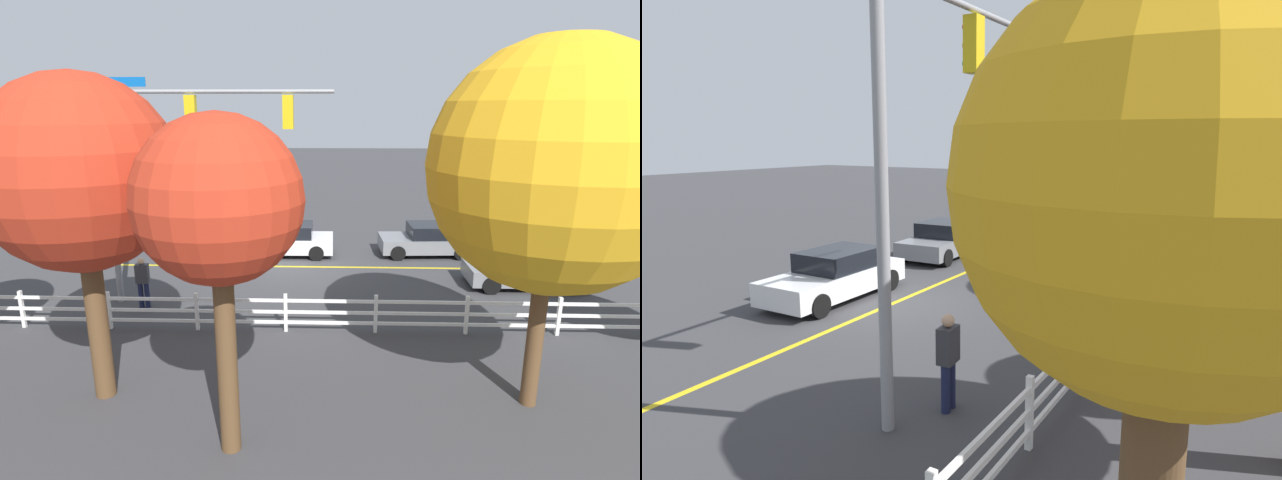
{
  "view_description": "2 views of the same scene",
  "coord_description": "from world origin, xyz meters",
  "views": [
    {
      "loc": [
        -1.86,
        19.66,
        6.37
      ],
      "look_at": [
        -1.25,
        1.79,
        1.62
      ],
      "focal_mm": 28.38,
      "sensor_mm": 36.0,
      "label": 1
    },
    {
      "loc": [
        11.58,
        8.88,
        4.51
      ],
      "look_at": [
        -1.6,
        1.27,
        1.66
      ],
      "focal_mm": 30.25,
      "sensor_mm": 36.0,
      "label": 2
    }
  ],
  "objects": [
    {
      "name": "car_0",
      "position": [
        -5.82,
        -1.99,
        0.66
      ],
      "size": [
        4.08,
        2.18,
        1.37
      ],
      "rotation": [
        0.0,
        0.0,
        6.34
      ],
      "color": "slate",
      "rests_on": "ground_plane"
    },
    {
      "name": "tree_4",
      "position": [
        7.8,
        8.3,
        4.14
      ],
      "size": [
        2.99,
        2.99,
        5.7
      ],
      "color": "brown",
      "rests_on": "ground_plane"
    },
    {
      "name": "car_3",
      "position": [
        -12.5,
        -1.78,
        0.6
      ],
      "size": [
        4.59,
        2.03,
        1.23
      ],
      "rotation": [
        0.0,
        0.0,
        6.32
      ],
      "color": "silver",
      "rests_on": "ground_plane"
    },
    {
      "name": "pedestrian",
      "position": [
        4.39,
        4.46,
        0.93
      ],
      "size": [
        0.42,
        0.3,
        1.69
      ],
      "rotation": [
        0.0,
        0.0,
        4.81
      ],
      "color": "#191E3F",
      "rests_on": "ground_plane"
    },
    {
      "name": "tree_0",
      "position": [
        -11.79,
        8.95,
        4.44
      ],
      "size": [
        2.84,
        2.84,
        5.93
      ],
      "color": "brown",
      "rests_on": "ground_plane"
    },
    {
      "name": "ground_plane",
      "position": [
        0.0,
        0.0,
        0.0
      ],
      "size": [
        120.0,
        120.0,
        0.0
      ],
      "primitive_type": "plane",
      "color": "#38383A"
    },
    {
      "name": "car_1",
      "position": [
        0.44,
        -1.73,
        0.68
      ],
      "size": [
        4.39,
        1.93,
        1.4
      ],
      "rotation": [
        0.0,
        0.0,
        6.29
      ],
      "color": "silver",
      "rests_on": "ground_plane"
    },
    {
      "name": "lane_center_stripe",
      "position": [
        -4.0,
        0.0,
        0.0
      ],
      "size": [
        28.0,
        0.16,
        0.01
      ],
      "primitive_type": "cube",
      "color": "gold",
      "rests_on": "ground_plane"
    },
    {
      "name": "white_rail_fence",
      "position": [
        -3.0,
        6.1,
        0.6
      ],
      "size": [
        26.1,
        0.1,
        1.15
      ],
      "color": "white",
      "rests_on": "ground_plane"
    },
    {
      "name": "car_2",
      "position": [
        -8.6,
        1.97,
        0.64
      ],
      "size": [
        4.09,
        1.99,
        1.36
      ],
      "rotation": [
        0.0,
        0.0,
        3.14
      ],
      "color": "slate",
      "rests_on": "ground_plane"
    },
    {
      "name": "signal_assembly",
      "position": [
        3.3,
        3.95,
        5.06
      ],
      "size": [
        7.23,
        0.37,
        7.21
      ],
      "color": "gray",
      "rests_on": "ground_plane"
    }
  ]
}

